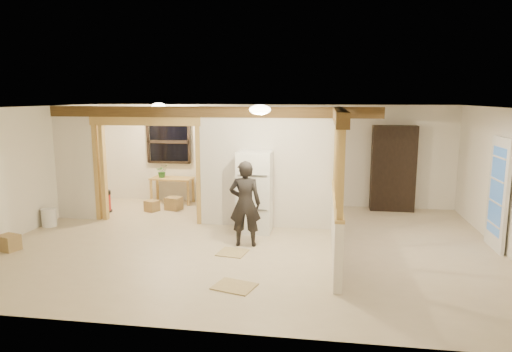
% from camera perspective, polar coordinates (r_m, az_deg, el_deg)
% --- Properties ---
extents(floor, '(9.00, 6.50, 0.01)m').
position_cam_1_polar(floor, '(8.57, -1.05, -8.46)').
color(floor, beige).
rests_on(floor, ground).
extents(ceiling, '(9.00, 6.50, 0.01)m').
position_cam_1_polar(ceiling, '(8.13, -1.11, 8.54)').
color(ceiling, white).
extents(wall_back, '(9.00, 0.01, 2.50)m').
position_cam_1_polar(wall_back, '(11.44, 1.68, 2.65)').
color(wall_back, silver).
rests_on(wall_back, floor).
extents(wall_front, '(9.00, 0.01, 2.50)m').
position_cam_1_polar(wall_front, '(5.16, -7.22, -6.38)').
color(wall_front, silver).
rests_on(wall_front, floor).
extents(wall_left, '(0.01, 6.50, 2.50)m').
position_cam_1_polar(wall_left, '(10.04, -27.29, 0.53)').
color(wall_left, silver).
rests_on(wall_left, floor).
extents(partition_left_stub, '(0.90, 0.12, 2.50)m').
position_cam_1_polar(partition_left_stub, '(10.79, -21.64, 1.51)').
color(partition_left_stub, silver).
rests_on(partition_left_stub, floor).
extents(partition_center, '(2.80, 0.12, 2.50)m').
position_cam_1_polar(partition_center, '(9.40, 1.36, 1.07)').
color(partition_center, silver).
rests_on(partition_center, floor).
extents(doorway_frame, '(2.46, 0.14, 2.20)m').
position_cam_1_polar(doorway_frame, '(10.08, -13.46, 0.54)').
color(doorway_frame, tan).
rests_on(doorway_frame, floor).
extents(header_beam_back, '(7.00, 0.18, 0.22)m').
position_cam_1_polar(header_beam_back, '(9.52, -5.86, 7.97)').
color(header_beam_back, brown).
rests_on(header_beam_back, ceiling).
extents(header_beam_right, '(0.18, 3.30, 0.22)m').
position_cam_1_polar(header_beam_right, '(7.62, 10.41, 7.39)').
color(header_beam_right, brown).
rests_on(header_beam_right, ceiling).
extents(pony_wall, '(0.12, 3.20, 1.00)m').
position_cam_1_polar(pony_wall, '(7.93, 9.99, -6.31)').
color(pony_wall, silver).
rests_on(pony_wall, floor).
extents(stud_partition, '(0.14, 3.20, 1.32)m').
position_cam_1_polar(stud_partition, '(7.69, 10.25, 2.03)').
color(stud_partition, tan).
rests_on(stud_partition, pony_wall).
extents(window_back, '(1.12, 0.10, 1.10)m').
position_cam_1_polar(window_back, '(11.92, -10.90, 4.22)').
color(window_back, black).
rests_on(window_back, wall_back).
extents(french_door, '(0.12, 0.86, 2.00)m').
position_cam_1_polar(french_door, '(9.10, 28.02, -1.99)').
color(french_door, white).
rests_on(french_door, floor).
extents(ceiling_dome_main, '(0.36, 0.36, 0.16)m').
position_cam_1_polar(ceiling_dome_main, '(7.59, 0.50, 8.30)').
color(ceiling_dome_main, '#FFEABF').
rests_on(ceiling_dome_main, ceiling).
extents(ceiling_dome_util, '(0.32, 0.32, 0.14)m').
position_cam_1_polar(ceiling_dome_util, '(11.02, -12.08, 8.58)').
color(ceiling_dome_util, '#FFEABF').
rests_on(ceiling_dome_util, ceiling).
extents(hanging_bulb, '(0.07, 0.07, 0.07)m').
position_cam_1_polar(hanging_bulb, '(10.20, -10.76, 6.85)').
color(hanging_bulb, '#FFD88C').
rests_on(hanging_bulb, ceiling).
extents(refrigerator, '(0.67, 0.65, 1.63)m').
position_cam_1_polar(refrigerator, '(9.13, -0.14, -1.97)').
color(refrigerator, white).
rests_on(refrigerator, floor).
extents(woman, '(0.60, 0.42, 1.57)m').
position_cam_1_polar(woman, '(8.25, -1.37, -3.46)').
color(woman, '#2B2829').
rests_on(woman, floor).
extents(work_table, '(1.09, 0.61, 0.66)m').
position_cam_1_polar(work_table, '(11.84, -10.41, -1.77)').
color(work_table, tan).
rests_on(work_table, floor).
extents(potted_plant, '(0.37, 0.36, 0.33)m').
position_cam_1_polar(potted_plant, '(11.81, -11.64, 0.60)').
color(potted_plant, '#286226').
rests_on(potted_plant, work_table).
extents(shop_vac, '(0.42, 0.42, 0.52)m').
position_cam_1_polar(shop_vac, '(11.34, -18.57, -3.02)').
color(shop_vac, '#B01E15').
rests_on(shop_vac, floor).
extents(bookshelf, '(1.01, 0.34, 2.03)m').
position_cam_1_polar(bookshelf, '(11.27, 16.78, 0.91)').
color(bookshelf, black).
rests_on(bookshelf, floor).
extents(bucket, '(0.38, 0.38, 0.38)m').
position_cam_1_polar(bucket, '(10.54, -24.46, -4.75)').
color(bucket, white).
rests_on(bucket, floor).
extents(box_util_a, '(0.42, 0.38, 0.30)m').
position_cam_1_polar(box_util_a, '(11.18, -10.25, -3.40)').
color(box_util_a, '#9D7E4C').
rests_on(box_util_a, floor).
extents(box_util_b, '(0.36, 0.36, 0.26)m').
position_cam_1_polar(box_util_b, '(11.15, -12.87, -3.65)').
color(box_util_b, '#9D7E4C').
rests_on(box_util_b, floor).
extents(box_front, '(0.40, 0.36, 0.28)m').
position_cam_1_polar(box_front, '(9.27, -28.52, -7.33)').
color(box_front, '#9D7E4C').
rests_on(box_front, floor).
extents(floor_panel_near, '(0.54, 0.54, 0.02)m').
position_cam_1_polar(floor_panel_near, '(8.07, -2.96, -9.53)').
color(floor_panel_near, tan).
rests_on(floor_panel_near, floor).
extents(floor_panel_far, '(0.67, 0.59, 0.02)m').
position_cam_1_polar(floor_panel_far, '(6.73, -2.71, -13.62)').
color(floor_panel_far, tan).
rests_on(floor_panel_far, floor).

